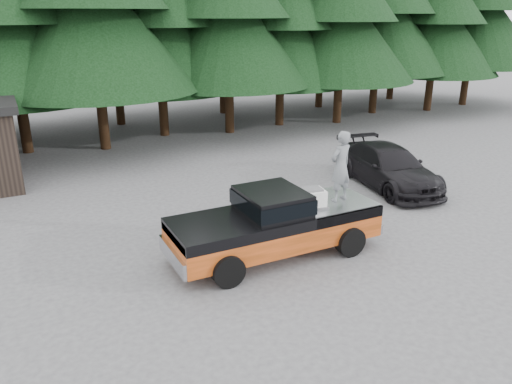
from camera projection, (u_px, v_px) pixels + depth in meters
name	position (u px, v px, depth m)	size (l,w,h in m)	color
ground	(255.00, 270.00, 13.14)	(120.00, 120.00, 0.00)	#47484A
pickup_truck	(275.00, 233.00, 13.74)	(6.00, 2.04, 1.33)	#CF531D
truck_cab	(272.00, 201.00, 13.37)	(1.66, 1.90, 0.59)	black
air_compressor	(312.00, 199.00, 13.70)	(0.69, 0.57, 0.47)	silver
man_on_bed	(341.00, 166.00, 13.95)	(0.73, 0.48, 2.01)	slate
parked_car	(389.00, 167.00, 19.25)	(2.18, 5.36, 1.55)	black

